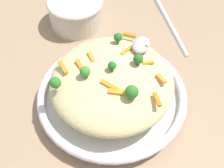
# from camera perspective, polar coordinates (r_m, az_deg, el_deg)

# --- Properties ---
(ground_plane) EXTENTS (2.40, 2.40, 0.00)m
(ground_plane) POSITION_cam_1_polar(r_m,az_deg,el_deg) (0.74, -0.00, -3.51)
(ground_plane) COLOR #9E7F60
(serving_bowl) EXTENTS (0.36, 0.36, 0.04)m
(serving_bowl) POSITION_cam_1_polar(r_m,az_deg,el_deg) (0.72, -0.00, -2.39)
(serving_bowl) COLOR silver
(serving_bowl) RESTS_ON ground_plane
(pasta_mound) EXTENTS (0.29, 0.28, 0.08)m
(pasta_mound) POSITION_cam_1_polar(r_m,az_deg,el_deg) (0.68, -0.00, 0.39)
(pasta_mound) COLOR #DBC689
(pasta_mound) RESTS_ON serving_bowl
(carrot_piece_0) EXTENTS (0.03, 0.04, 0.01)m
(carrot_piece_0) POSITION_cam_1_polar(r_m,az_deg,el_deg) (0.66, -6.01, 3.42)
(carrot_piece_0) COLOR orange
(carrot_piece_0) RESTS_ON pasta_mound
(carrot_piece_1) EXTENTS (0.03, 0.02, 0.01)m
(carrot_piece_1) POSITION_cam_1_polar(r_m,az_deg,el_deg) (0.69, 2.74, 6.32)
(carrot_piece_1) COLOR orange
(carrot_piece_1) RESTS_ON pasta_mound
(carrot_piece_2) EXTENTS (0.02, 0.04, 0.01)m
(carrot_piece_2) POSITION_cam_1_polar(r_m,az_deg,el_deg) (0.62, -0.54, -0.26)
(carrot_piece_2) COLOR orange
(carrot_piece_2) RESTS_ON pasta_mound
(carrot_piece_3) EXTENTS (0.03, 0.03, 0.01)m
(carrot_piece_3) POSITION_cam_1_polar(r_m,az_deg,el_deg) (0.68, -3.96, 5.14)
(carrot_piece_3) COLOR orange
(carrot_piece_3) RESTS_ON pasta_mound
(carrot_piece_4) EXTENTS (0.02, 0.03, 0.01)m
(carrot_piece_4) POSITION_cam_1_polar(r_m,az_deg,el_deg) (0.65, 9.35, 1.06)
(carrot_piece_4) COLOR orange
(carrot_piece_4) RESTS_ON pasta_mound
(carrot_piece_5) EXTENTS (0.01, 0.03, 0.01)m
(carrot_piece_5) POSITION_cam_1_polar(r_m,az_deg,el_deg) (0.73, 3.33, 9.28)
(carrot_piece_5) COLOR orange
(carrot_piece_5) RESTS_ON pasta_mound
(carrot_piece_6) EXTENTS (0.02, 0.03, 0.01)m
(carrot_piece_6) POSITION_cam_1_polar(r_m,az_deg,el_deg) (0.67, 6.90, 4.06)
(carrot_piece_6) COLOR orange
(carrot_piece_6) RESTS_ON pasta_mound
(carrot_piece_7) EXTENTS (0.02, 0.03, 0.01)m
(carrot_piece_7) POSITION_cam_1_polar(r_m,az_deg,el_deg) (0.61, 0.88, -1.50)
(carrot_piece_7) COLOR orange
(carrot_piece_7) RESTS_ON pasta_mound
(carrot_piece_8) EXTENTS (0.03, 0.04, 0.01)m
(carrot_piece_8) POSITION_cam_1_polar(r_m,az_deg,el_deg) (0.67, -9.31, 3.21)
(carrot_piece_8) COLOR orange
(carrot_piece_8) RESTS_ON pasta_mound
(carrot_piece_9) EXTENTS (0.03, 0.03, 0.01)m
(carrot_piece_9) POSITION_cam_1_polar(r_m,az_deg,el_deg) (0.61, 8.55, -2.92)
(carrot_piece_9) COLOR orange
(carrot_piece_9) RESTS_ON pasta_mound
(broccoli_floret_0) EXTENTS (0.02, 0.02, 0.02)m
(broccoli_floret_0) POSITION_cam_1_polar(r_m,az_deg,el_deg) (0.64, 0.37, 3.67)
(broccoli_floret_0) COLOR #205B1C
(broccoli_floret_0) RESTS_ON pasta_mound
(broccoli_floret_1) EXTENTS (0.02, 0.02, 0.02)m
(broccoli_floret_1) POSITION_cam_1_polar(r_m,az_deg,el_deg) (0.71, 1.13, 8.83)
(broccoli_floret_1) COLOR #205B1C
(broccoli_floret_1) RESTS_ON pasta_mound
(broccoli_floret_2) EXTENTS (0.02, 0.02, 0.03)m
(broccoli_floret_2) POSITION_cam_1_polar(r_m,az_deg,el_deg) (0.63, -5.13, 2.35)
(broccoli_floret_2) COLOR #377928
(broccoli_floret_2) RESTS_ON pasta_mound
(broccoli_floret_3) EXTENTS (0.02, 0.02, 0.03)m
(broccoli_floret_3) POSITION_cam_1_polar(r_m,az_deg,el_deg) (0.65, 4.99, 4.74)
(broccoli_floret_3) COLOR #205B1C
(broccoli_floret_3) RESTS_ON pasta_mound
(broccoli_floret_4) EXTENTS (0.03, 0.03, 0.03)m
(broccoli_floret_4) POSITION_cam_1_polar(r_m,az_deg,el_deg) (0.60, 3.77, -1.53)
(broccoli_floret_4) COLOR #296820
(broccoli_floret_4) RESTS_ON pasta_mound
(broccoli_floret_5) EXTENTS (0.02, 0.02, 0.02)m
(broccoli_floret_5) POSITION_cam_1_polar(r_m,az_deg,el_deg) (0.69, 6.25, 6.86)
(broccoli_floret_5) COLOR #296820
(broccoli_floret_5) RESTS_ON pasta_mound
(broccoli_floret_6) EXTENTS (0.02, 0.02, 0.03)m
(broccoli_floret_6) POSITION_cam_1_polar(r_m,az_deg,el_deg) (0.63, -10.71, 0.23)
(broccoli_floret_6) COLOR #296820
(broccoli_floret_6) RESTS_ON pasta_mound
(serving_spoon) EXTENTS (0.14, 0.13, 0.07)m
(serving_spoon) POSITION_cam_1_polar(r_m,az_deg,el_deg) (0.70, 7.58, 8.60)
(serving_spoon) COLOR #B7B7BC
(serving_spoon) RESTS_ON pasta_mound
(companion_bowl) EXTENTS (0.16, 0.16, 0.09)m
(companion_bowl) POSITION_cam_1_polar(r_m,az_deg,el_deg) (0.92, -6.91, 13.60)
(companion_bowl) COLOR beige
(companion_bowl) RESTS_ON ground_plane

